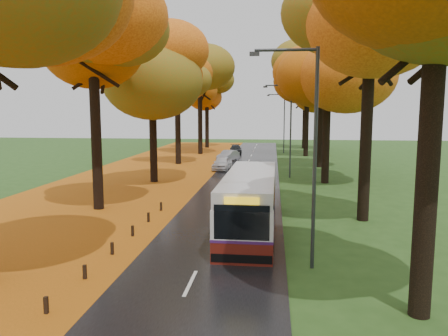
% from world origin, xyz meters
% --- Properties ---
extents(road, '(6.50, 90.00, 0.04)m').
position_xyz_m(road, '(0.00, 25.00, 0.02)').
color(road, black).
rests_on(road, ground).
extents(centre_line, '(0.12, 90.00, 0.01)m').
position_xyz_m(centre_line, '(0.00, 25.00, 0.04)').
color(centre_line, silver).
rests_on(centre_line, road).
extents(leaf_verge, '(12.00, 90.00, 0.02)m').
position_xyz_m(leaf_verge, '(-9.00, 25.00, 0.01)').
color(leaf_verge, '#894C0C').
rests_on(leaf_verge, ground).
extents(leaf_drift, '(0.90, 90.00, 0.01)m').
position_xyz_m(leaf_drift, '(-3.05, 25.00, 0.04)').
color(leaf_drift, '#C86214').
rests_on(leaf_drift, road).
extents(trees_left, '(9.20, 74.00, 13.88)m').
position_xyz_m(trees_left, '(-7.18, 27.06, 9.53)').
color(trees_left, black).
rests_on(trees_left, ground).
extents(trees_right, '(9.30, 74.20, 13.96)m').
position_xyz_m(trees_right, '(7.19, 26.91, 9.69)').
color(trees_right, black).
rests_on(trees_right, ground).
extents(bollard_row, '(0.11, 23.51, 0.52)m').
position_xyz_m(bollard_row, '(-3.70, 4.70, 0.26)').
color(bollard_row, black).
rests_on(bollard_row, ground).
extents(streetlamp_near, '(2.45, 0.18, 8.00)m').
position_xyz_m(streetlamp_near, '(3.95, 8.00, 4.71)').
color(streetlamp_near, '#333538').
rests_on(streetlamp_near, ground).
extents(streetlamp_mid, '(2.45, 0.18, 8.00)m').
position_xyz_m(streetlamp_mid, '(3.95, 30.00, 4.71)').
color(streetlamp_mid, '#333538').
rests_on(streetlamp_mid, ground).
extents(streetlamp_far, '(2.45, 0.18, 8.00)m').
position_xyz_m(streetlamp_far, '(3.95, 52.00, 4.71)').
color(streetlamp_far, '#333538').
rests_on(streetlamp_far, ground).
extents(bus, '(2.49, 10.40, 2.73)m').
position_xyz_m(bus, '(1.64, 12.98, 1.47)').
color(bus, '#5A150E').
rests_on(bus, road).
extents(car_white, '(1.85, 3.91, 1.29)m').
position_xyz_m(car_white, '(-2.16, 34.02, 0.69)').
color(car_white, silver).
rests_on(car_white, road).
extents(car_silver, '(2.46, 3.92, 1.22)m').
position_xyz_m(car_silver, '(-2.35, 41.50, 0.65)').
color(car_silver, gray).
rests_on(car_silver, road).
extents(car_dark, '(1.95, 3.99, 1.12)m').
position_xyz_m(car_dark, '(-2.24, 50.44, 0.60)').
color(car_dark, black).
rests_on(car_dark, road).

